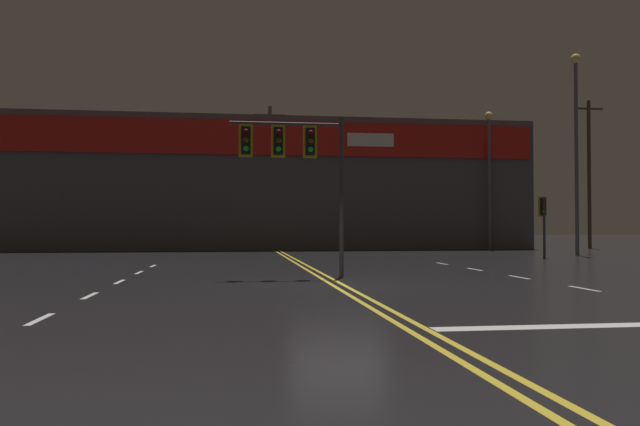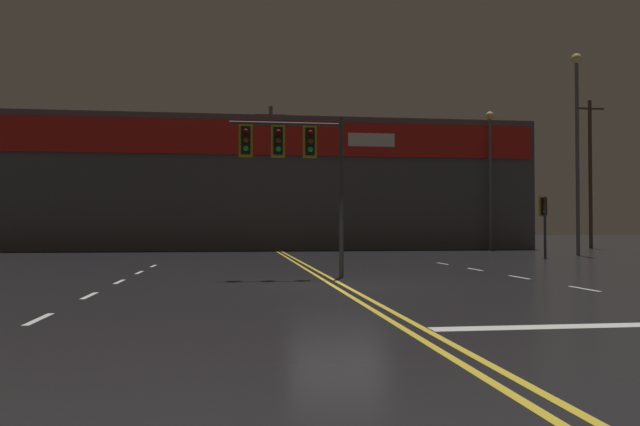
{
  "view_description": "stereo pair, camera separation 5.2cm",
  "coord_description": "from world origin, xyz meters",
  "px_view_note": "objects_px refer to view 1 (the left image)",
  "views": [
    {
      "loc": [
        -2.71,
        -16.38,
        1.54
      ],
      "look_at": [
        0.0,
        3.57,
        2.0
      ],
      "focal_mm": 35.0,
      "sensor_mm": 36.0,
      "label": 1
    },
    {
      "loc": [
        -2.66,
        -16.39,
        1.54
      ],
      "look_at": [
        0.0,
        3.57,
        2.0
      ],
      "focal_mm": 35.0,
      "sensor_mm": 36.0,
      "label": 2
    }
  ],
  "objects_px": {
    "streetlight_near_right": "(489,161)",
    "traffic_signal_corner_northeast": "(543,213)",
    "streetlight_far_left": "(576,129)",
    "traffic_signal_median": "(292,152)"
  },
  "relations": [
    {
      "from": "streetlight_near_right",
      "to": "traffic_signal_corner_northeast",
      "type": "bearing_deg",
      "value": -100.45
    },
    {
      "from": "streetlight_near_right",
      "to": "streetlight_far_left",
      "type": "relative_size",
      "value": 0.86
    },
    {
      "from": "traffic_signal_median",
      "to": "streetlight_far_left",
      "type": "bearing_deg",
      "value": 37.73
    },
    {
      "from": "streetlight_near_right",
      "to": "streetlight_far_left",
      "type": "height_order",
      "value": "streetlight_far_left"
    },
    {
      "from": "streetlight_near_right",
      "to": "streetlight_far_left",
      "type": "distance_m",
      "value": 9.08
    },
    {
      "from": "traffic_signal_median",
      "to": "streetlight_near_right",
      "type": "height_order",
      "value": "streetlight_near_right"
    },
    {
      "from": "streetlight_far_left",
      "to": "traffic_signal_corner_northeast",
      "type": "bearing_deg",
      "value": -141.12
    },
    {
      "from": "traffic_signal_median",
      "to": "streetlight_near_right",
      "type": "relative_size",
      "value": 0.52
    },
    {
      "from": "traffic_signal_median",
      "to": "streetlight_far_left",
      "type": "distance_m",
      "value": 21.5
    },
    {
      "from": "traffic_signal_corner_northeast",
      "to": "streetlight_far_left",
      "type": "distance_m",
      "value": 6.41
    }
  ]
}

